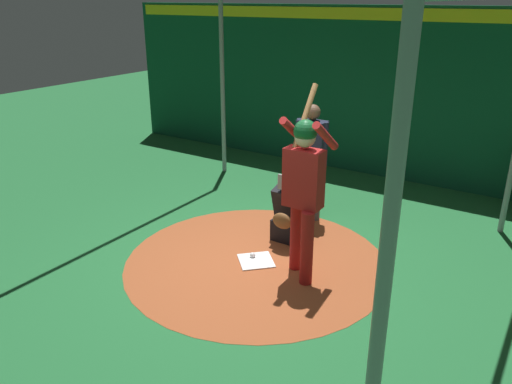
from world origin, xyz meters
TOP-DOWN VIEW (x-y plane):
  - ground_plane at (0.00, 0.00)m, footprint 27.31×27.31m
  - dirt_circle at (0.00, 0.00)m, footprint 3.31×3.31m
  - home_plate at (0.00, 0.00)m, footprint 0.59×0.59m
  - batter at (-0.02, 0.63)m, footprint 0.68×0.49m
  - catcher at (-0.76, 0.04)m, footprint 0.58×0.40m
  - umpire at (-1.57, -0.07)m, footprint 0.22×0.49m
  - back_wall at (-4.10, 0.00)m, footprint 0.22×11.31m
  - cage_frame at (0.00, 0.00)m, footprint 5.40×4.99m
  - baseball_0 at (-0.05, -0.09)m, footprint 0.07×0.07m

SIDE VIEW (x-z plane):
  - ground_plane at x=0.00m, z-range 0.00..0.00m
  - dirt_circle at x=0.00m, z-range 0.00..0.01m
  - home_plate at x=0.00m, z-range 0.01..0.02m
  - baseball_0 at x=-0.05m, z-range 0.01..0.08m
  - catcher at x=-0.76m, z-range -0.10..0.89m
  - umpire at x=-1.57m, z-range 0.11..1.85m
  - batter at x=-0.02m, z-range 0.07..2.30m
  - back_wall at x=-4.10m, z-range 0.01..3.02m
  - cage_frame at x=0.00m, z-range 0.60..3.80m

